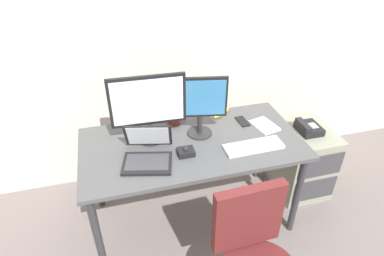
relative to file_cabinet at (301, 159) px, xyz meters
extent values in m
plane|color=slate|center=(-1.01, -0.11, -0.30)|extent=(8.00, 8.00, 0.00)
cube|color=beige|center=(-1.01, 0.62, 1.10)|extent=(6.00, 0.10, 2.80)
cube|color=#48494B|center=(-1.01, -0.11, 0.44)|extent=(1.55, 0.77, 0.03)
cylinder|color=#2D2D33|center=(-1.72, -0.44, 0.06)|extent=(0.05, 0.05, 0.72)
cylinder|color=#2D2D33|center=(-0.30, -0.44, 0.06)|extent=(0.05, 0.05, 0.72)
cylinder|color=#2D2D33|center=(-1.72, 0.21, 0.06)|extent=(0.05, 0.05, 0.72)
cylinder|color=#2D2D33|center=(-0.30, 0.21, 0.06)|extent=(0.05, 0.05, 0.72)
cube|color=gray|center=(0.00, 0.00, 0.00)|extent=(0.42, 0.52, 0.60)
cube|color=#38383D|center=(0.00, -0.26, 0.13)|extent=(0.38, 0.01, 0.20)
cube|color=#38383D|center=(0.00, -0.26, -0.12)|extent=(0.38, 0.01, 0.20)
cube|color=black|center=(0.00, -0.02, 0.33)|extent=(0.17, 0.20, 0.06)
cube|color=black|center=(-0.06, -0.02, 0.37)|extent=(0.05, 0.18, 0.04)
cube|color=gray|center=(0.02, -0.03, 0.36)|extent=(0.07, 0.08, 0.01)
cube|color=#5B2020|center=(-0.89, -0.82, 0.42)|extent=(0.40, 0.07, 0.42)
cylinder|color=#262628|center=(-1.28, 0.00, 0.46)|extent=(0.18, 0.18, 0.01)
cylinder|color=#262628|center=(-1.28, 0.00, 0.52)|extent=(0.04, 0.04, 0.12)
cube|color=black|center=(-1.28, 0.00, 0.76)|extent=(0.51, 0.04, 0.36)
cube|color=white|center=(-1.28, -0.01, 0.76)|extent=(0.47, 0.02, 0.32)
cylinder|color=#262628|center=(-0.93, -0.02, 0.46)|extent=(0.18, 0.18, 0.01)
cylinder|color=#262628|center=(-0.93, -0.02, 0.53)|extent=(0.04, 0.04, 0.14)
cube|color=black|center=(-0.93, -0.02, 0.75)|extent=(0.37, 0.10, 0.30)
cube|color=teal|center=(-0.93, -0.04, 0.75)|extent=(0.34, 0.07, 0.26)
cube|color=silver|center=(-0.62, -0.29, 0.46)|extent=(0.41, 0.14, 0.02)
cube|color=white|center=(-0.62, -0.29, 0.48)|extent=(0.38, 0.12, 0.01)
cube|color=black|center=(-1.35, -0.27, 0.46)|extent=(0.35, 0.29, 0.02)
cube|color=#38383D|center=(-1.35, -0.27, 0.47)|extent=(0.30, 0.23, 0.00)
cube|color=black|center=(-1.31, -0.12, 0.57)|extent=(0.32, 0.17, 0.21)
cube|color=silver|center=(-1.31, -0.13, 0.57)|extent=(0.28, 0.14, 0.18)
cube|color=black|center=(-1.09, -0.24, 0.47)|extent=(0.11, 0.09, 0.04)
sphere|color=#232328|center=(-1.09, -0.24, 0.50)|extent=(0.04, 0.04, 0.04)
cylinder|color=#9F312D|center=(-1.08, 0.17, 0.51)|extent=(0.09, 0.09, 0.11)
torus|color=maroon|center=(-1.03, 0.17, 0.51)|extent=(0.01, 0.07, 0.07)
cube|color=white|center=(-0.43, -0.06, 0.46)|extent=(0.19, 0.24, 0.01)
cube|color=black|center=(-0.57, 0.04, 0.46)|extent=(0.08, 0.15, 0.01)
ellipsoid|color=yellow|center=(-0.69, 0.18, 0.47)|extent=(0.18, 0.14, 0.04)
camera|label=1|loc=(-1.50, -1.93, 1.82)|focal=31.03mm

